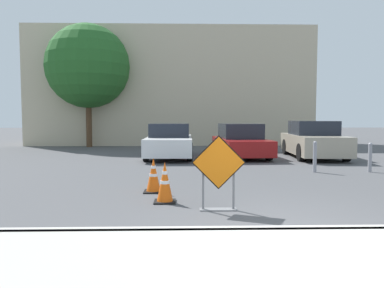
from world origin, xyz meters
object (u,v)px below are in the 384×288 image
at_px(road_closed_sign, 219,170).
at_px(parked_car_second, 241,142).
at_px(bollard_second, 370,156).
at_px(bollard_nearest, 315,156).
at_px(traffic_cone_second, 153,175).
at_px(traffic_cone_nearest, 165,183).
at_px(parked_car_nearest, 170,141).
at_px(parked_car_third, 313,141).

relative_size(road_closed_sign, parked_car_second, 0.30).
bearing_deg(bollard_second, road_closed_sign, -137.65).
xyz_separation_m(road_closed_sign, bollard_nearest, (3.34, 4.57, -0.23)).
bearing_deg(bollard_nearest, traffic_cone_second, -147.83).
distance_m(bollard_nearest, bollard_second, 1.67).
relative_size(traffic_cone_nearest, traffic_cone_second, 1.04).
relative_size(parked_car_nearest, bollard_second, 5.19).
relative_size(parked_car_third, bollard_nearest, 4.78).
xyz_separation_m(parked_car_nearest, bollard_nearest, (4.48, -4.38, -0.16)).
relative_size(traffic_cone_second, parked_car_third, 0.17).
height_order(traffic_cone_second, bollard_nearest, bollard_nearest).
distance_m(road_closed_sign, traffic_cone_second, 2.13).
bearing_deg(bollard_second, bollard_nearest, -180.00).
distance_m(traffic_cone_nearest, parked_car_second, 8.81).
xyz_separation_m(traffic_cone_second, parked_car_third, (6.02, 7.04, 0.33)).
bearing_deg(parked_car_nearest, road_closed_sign, 98.05).
distance_m(traffic_cone_nearest, traffic_cone_second, 1.04).
height_order(traffic_cone_nearest, bollard_second, bollard_second).
height_order(bollard_nearest, bollard_second, bollard_nearest).
distance_m(parked_car_second, parked_car_third, 2.97).
xyz_separation_m(traffic_cone_nearest, parked_car_third, (5.73, 8.04, 0.31)).
bearing_deg(bollard_second, parked_car_nearest, 144.58).
bearing_deg(parked_car_nearest, bollard_nearest, 136.46).
bearing_deg(parked_car_third, parked_car_second, -2.21).
distance_m(road_closed_sign, parked_car_third, 9.93).
relative_size(parked_car_nearest, parked_car_third, 1.03).
relative_size(parked_car_second, bollard_nearest, 4.67).
xyz_separation_m(road_closed_sign, bollard_second, (5.01, 4.57, -0.25)).
distance_m(traffic_cone_second, parked_car_third, 9.27).
bearing_deg(bollard_second, traffic_cone_nearest, -146.92).
distance_m(parked_car_third, bollard_nearest, 4.38).
relative_size(traffic_cone_second, bollard_second, 0.85).
relative_size(road_closed_sign, parked_car_nearest, 0.29).
bearing_deg(bollard_second, parked_car_third, 93.55).
xyz_separation_m(parked_car_second, parked_car_third, (2.95, -0.32, 0.06)).
bearing_deg(road_closed_sign, traffic_cone_second, 126.99).
relative_size(parked_car_second, parked_car_third, 0.98).
xyz_separation_m(bollard_nearest, bollard_second, (1.67, 0.00, -0.02)).
bearing_deg(parked_car_nearest, bollard_second, 145.37).
bearing_deg(parked_car_second, road_closed_sign, 75.10).
bearing_deg(parked_car_third, bollard_second, 97.51).
bearing_deg(traffic_cone_second, road_closed_sign, -53.01).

